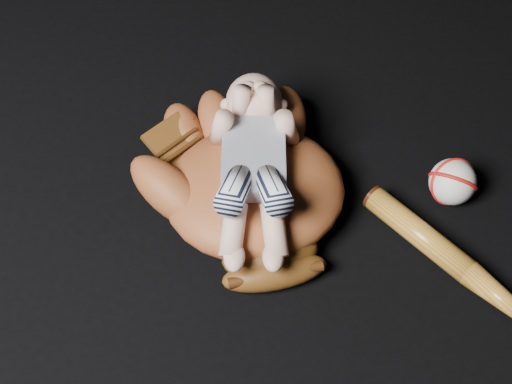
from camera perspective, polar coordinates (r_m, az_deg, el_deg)
baseball_glove at (r=1.24m, az=-0.13°, el=0.52°), size 0.43×0.47×0.13m
newborn_baby at (r=1.19m, az=-0.16°, el=1.79°), size 0.18×0.36×0.14m
baseball_bat at (r=1.24m, az=16.11°, el=-6.38°), size 0.32×0.37×0.04m
baseball at (r=1.32m, az=14.12°, el=0.72°), size 0.08×0.08×0.08m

